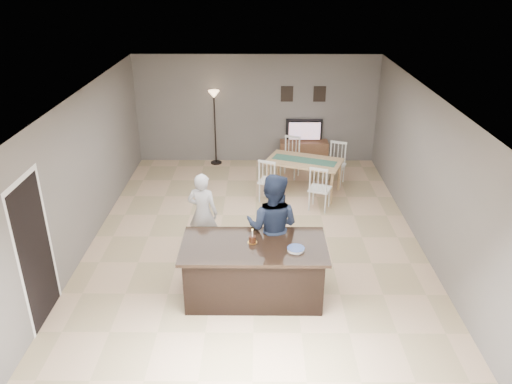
{
  "coord_description": "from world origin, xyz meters",
  "views": [
    {
      "loc": [
        0.08,
        -8.13,
        4.66
      ],
      "look_at": [
        0.02,
        -0.3,
        1.06
      ],
      "focal_mm": 35.0,
      "sensor_mm": 36.0,
      "label": 1
    }
  ],
  "objects_px": {
    "woman": "(203,213)",
    "plate_stack": "(296,249)",
    "kitchen_island": "(254,270)",
    "birthday_cake": "(252,239)",
    "television": "(304,130)",
    "dining_table": "(304,166)",
    "floor_lamp": "(214,108)",
    "tv_console": "(304,153)",
    "man": "(272,227)"
  },
  "relations": [
    {
      "from": "kitchen_island",
      "to": "birthday_cake",
      "type": "height_order",
      "value": "birthday_cake"
    },
    {
      "from": "kitchen_island",
      "to": "woman",
      "type": "xyz_separation_m",
      "value": [
        -0.9,
        1.35,
        0.28
      ]
    },
    {
      "from": "kitchen_island",
      "to": "dining_table",
      "type": "bearing_deg",
      "value": 74.61
    },
    {
      "from": "tv_console",
      "to": "birthday_cake",
      "type": "distance_m",
      "value": 5.67
    },
    {
      "from": "woman",
      "to": "birthday_cake",
      "type": "bearing_deg",
      "value": 137.62
    },
    {
      "from": "television",
      "to": "man",
      "type": "bearing_deg",
      "value": 79.81
    },
    {
      "from": "kitchen_island",
      "to": "plate_stack",
      "type": "height_order",
      "value": "plate_stack"
    },
    {
      "from": "man",
      "to": "dining_table",
      "type": "relative_size",
      "value": 0.81
    },
    {
      "from": "television",
      "to": "dining_table",
      "type": "relative_size",
      "value": 0.41
    },
    {
      "from": "kitchen_island",
      "to": "dining_table",
      "type": "distance_m",
      "value": 4.0
    },
    {
      "from": "floor_lamp",
      "to": "man",
      "type": "bearing_deg",
      "value": -75.39
    },
    {
      "from": "television",
      "to": "tv_console",
      "type": "bearing_deg",
      "value": 90.0
    },
    {
      "from": "tv_console",
      "to": "man",
      "type": "height_order",
      "value": "man"
    },
    {
      "from": "kitchen_island",
      "to": "floor_lamp",
      "type": "bearing_deg",
      "value": 100.43
    },
    {
      "from": "kitchen_island",
      "to": "birthday_cake",
      "type": "relative_size",
      "value": 9.65
    },
    {
      "from": "tv_console",
      "to": "floor_lamp",
      "type": "bearing_deg",
      "value": 179.49
    },
    {
      "from": "woman",
      "to": "man",
      "type": "bearing_deg",
      "value": 159.18
    },
    {
      "from": "man",
      "to": "floor_lamp",
      "type": "distance_m",
      "value": 5.24
    },
    {
      "from": "tv_console",
      "to": "man",
      "type": "relative_size",
      "value": 0.67
    },
    {
      "from": "dining_table",
      "to": "floor_lamp",
      "type": "bearing_deg",
      "value": 161.17
    },
    {
      "from": "woman",
      "to": "dining_table",
      "type": "height_order",
      "value": "woman"
    },
    {
      "from": "kitchen_island",
      "to": "man",
      "type": "bearing_deg",
      "value": 62.6
    },
    {
      "from": "birthday_cake",
      "to": "dining_table",
      "type": "distance_m",
      "value": 3.95
    },
    {
      "from": "television",
      "to": "birthday_cake",
      "type": "bearing_deg",
      "value": 77.62
    },
    {
      "from": "woman",
      "to": "plate_stack",
      "type": "height_order",
      "value": "woman"
    },
    {
      "from": "woman",
      "to": "floor_lamp",
      "type": "bearing_deg",
      "value": -75.05
    },
    {
      "from": "tv_console",
      "to": "woman",
      "type": "bearing_deg",
      "value": -116.45
    },
    {
      "from": "man",
      "to": "birthday_cake",
      "type": "xyz_separation_m",
      "value": [
        -0.31,
        -0.48,
        0.06
      ]
    },
    {
      "from": "man",
      "to": "birthday_cake",
      "type": "relative_size",
      "value": 8.03
    },
    {
      "from": "tv_console",
      "to": "television",
      "type": "distance_m",
      "value": 0.57
    },
    {
      "from": "plate_stack",
      "to": "floor_lamp",
      "type": "distance_m",
      "value": 5.99
    },
    {
      "from": "television",
      "to": "floor_lamp",
      "type": "bearing_deg",
      "value": 1.29
    },
    {
      "from": "kitchen_island",
      "to": "tv_console",
      "type": "bearing_deg",
      "value": 77.84
    },
    {
      "from": "kitchen_island",
      "to": "woman",
      "type": "distance_m",
      "value": 1.65
    },
    {
      "from": "woman",
      "to": "dining_table",
      "type": "relative_size",
      "value": 0.66
    },
    {
      "from": "tv_console",
      "to": "television",
      "type": "xyz_separation_m",
      "value": [
        0.0,
        0.07,
        0.56
      ]
    },
    {
      "from": "television",
      "to": "floor_lamp",
      "type": "distance_m",
      "value": 2.31
    },
    {
      "from": "television",
      "to": "birthday_cake",
      "type": "distance_m",
      "value": 5.7
    },
    {
      "from": "woman",
      "to": "man",
      "type": "xyz_separation_m",
      "value": [
        1.18,
        -0.8,
        0.16
      ]
    },
    {
      "from": "dining_table",
      "to": "floor_lamp",
      "type": "xyz_separation_m",
      "value": [
        -2.09,
        1.74,
        0.83
      ]
    },
    {
      "from": "woman",
      "to": "floor_lamp",
      "type": "xyz_separation_m",
      "value": [
        -0.13,
        4.24,
        0.72
      ]
    },
    {
      "from": "dining_table",
      "to": "man",
      "type": "bearing_deg",
      "value": -82.23
    },
    {
      "from": "kitchen_island",
      "to": "birthday_cake",
      "type": "bearing_deg",
      "value": 108.07
    },
    {
      "from": "tv_console",
      "to": "floor_lamp",
      "type": "xyz_separation_m",
      "value": [
        -2.23,
        0.02,
        1.15
      ]
    },
    {
      "from": "woman",
      "to": "man",
      "type": "relative_size",
      "value": 0.82
    },
    {
      "from": "tv_console",
      "to": "dining_table",
      "type": "distance_m",
      "value": 1.76
    },
    {
      "from": "tv_console",
      "to": "floor_lamp",
      "type": "distance_m",
      "value": 2.51
    },
    {
      "from": "woman",
      "to": "kitchen_island",
      "type": "bearing_deg",
      "value": 136.89
    },
    {
      "from": "woman",
      "to": "birthday_cake",
      "type": "xyz_separation_m",
      "value": [
        0.88,
        -1.28,
        0.22
      ]
    },
    {
      "from": "woman",
      "to": "dining_table",
      "type": "bearing_deg",
      "value": -114.89
    }
  ]
}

